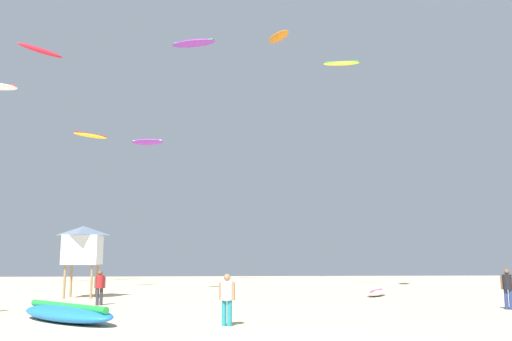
# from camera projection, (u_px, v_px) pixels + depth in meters

# --- Properties ---
(person_foreground) EXTENTS (0.54, 0.39, 1.72)m
(person_foreground) POSITION_uv_depth(u_px,v_px,m) (227.00, 295.00, 18.46)
(person_foreground) COLOR teal
(person_foreground) RESTS_ON ground
(person_left) EXTENTS (0.51, 0.37, 1.66)m
(person_left) POSITION_uv_depth(u_px,v_px,m) (100.00, 285.00, 26.77)
(person_left) COLOR #2D2D33
(person_left) RESTS_ON ground
(person_right) EXTENTS (0.45, 0.45, 1.78)m
(person_right) POSITION_uv_depth(u_px,v_px,m) (508.00, 286.00, 24.48)
(person_right) COLOR navy
(person_right) RESTS_ON ground
(kite_grounded_near) EXTENTS (4.87, 5.09, 0.69)m
(kite_grounded_near) POSITION_uv_depth(u_px,v_px,m) (67.00, 313.00, 19.55)
(kite_grounded_near) COLOR blue
(kite_grounded_near) RESTS_ON ground
(kite_grounded_mid) EXTENTS (2.38, 3.29, 0.39)m
(kite_grounded_mid) POSITION_uv_depth(u_px,v_px,m) (376.00, 293.00, 33.33)
(kite_grounded_mid) COLOR white
(kite_grounded_mid) RESTS_ON ground
(lifeguard_tower) EXTENTS (2.30, 2.30, 4.15)m
(lifeguard_tower) POSITION_uv_depth(u_px,v_px,m) (83.00, 245.00, 32.25)
(lifeguard_tower) COLOR #8C704C
(lifeguard_tower) RESTS_ON ground
(kite_aloft_0) EXTENTS (3.99, 4.06, 1.03)m
(kite_aloft_0) POSITION_uv_depth(u_px,v_px,m) (40.00, 50.00, 49.77)
(kite_aloft_0) COLOR red
(kite_aloft_5) EXTENTS (2.59, 2.23, 0.43)m
(kite_aloft_5) POSITION_uv_depth(u_px,v_px,m) (91.00, 136.00, 41.53)
(kite_aloft_5) COLOR yellow
(kite_aloft_6) EXTENTS (2.92, 1.37, 0.70)m
(kite_aloft_6) POSITION_uv_depth(u_px,v_px,m) (341.00, 63.00, 43.61)
(kite_aloft_6) COLOR yellow
(kite_aloft_7) EXTENTS (2.50, 3.63, 0.81)m
(kite_aloft_7) POSITION_uv_depth(u_px,v_px,m) (279.00, 37.00, 58.36)
(kite_aloft_7) COLOR orange
(kite_aloft_8) EXTENTS (3.30, 1.51, 0.70)m
(kite_aloft_8) POSITION_uv_depth(u_px,v_px,m) (147.00, 142.00, 55.38)
(kite_aloft_8) COLOR purple
(kite_aloft_9) EXTENTS (4.63, 2.76, 0.60)m
(kite_aloft_9) POSITION_uv_depth(u_px,v_px,m) (194.00, 43.00, 53.25)
(kite_aloft_9) COLOR purple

